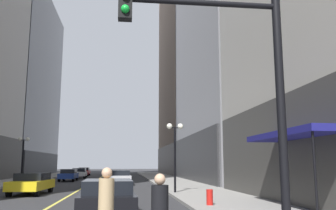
{
  "coord_description": "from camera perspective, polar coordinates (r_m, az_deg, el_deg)",
  "views": [
    {
      "loc": [
        3.24,
        -4.05,
        1.88
      ],
      "look_at": [
        7.01,
        27.15,
        7.06
      ],
      "focal_mm": 38.34,
      "sensor_mm": 36.0,
      "label": 1
    }
  ],
  "objects": [
    {
      "name": "building_right_far",
      "position": [
        69.96,
        5.48,
        10.94
      ],
      "size": [
        14.37,
        26.0,
        52.34
      ],
      "color": "gray",
      "rests_on": "ground"
    },
    {
      "name": "street_lamp_left_far",
      "position": [
        37.28,
        -22.02,
        -6.56
      ],
      "size": [
        1.06,
        0.36,
        4.43
      ],
      "color": "black",
      "rests_on": "ground"
    },
    {
      "name": "ground_plane",
      "position": [
        39.23,
        -11.88,
        -11.9
      ],
      "size": [
        200.0,
        200.0,
        0.0
      ],
      "primitive_type": "plane",
      "color": "#2D2D30"
    },
    {
      "name": "fire_hydrant_right",
      "position": [
        15.92,
        6.65,
        -14.62
      ],
      "size": [
        0.28,
        0.28,
        0.8
      ],
      "primitive_type": "cylinder",
      "color": "red",
      "rests_on": "ground"
    },
    {
      "name": "car_yellow",
      "position": [
        24.59,
        -20.8,
        -11.46
      ],
      "size": [
        2.03,
        4.63,
        1.32
      ],
      "color": "yellow",
      "rests_on": "ground"
    },
    {
      "name": "sidewalk_right",
      "position": [
        39.41,
        0.43,
        -11.98
      ],
      "size": [
        4.5,
        78.0,
        0.15
      ],
      "primitive_type": "cube",
      "color": "gray",
      "rests_on": "ground"
    },
    {
      "name": "car_black",
      "position": [
        13.44,
        -9.56,
        -14.18
      ],
      "size": [
        2.03,
        4.41,
        1.32
      ],
      "color": "black",
      "rests_on": "ground"
    },
    {
      "name": "car_silver",
      "position": [
        33.52,
        -7.66,
        -11.26
      ],
      "size": [
        2.04,
        4.1,
        1.32
      ],
      "color": "#B7B7BC",
      "rests_on": "ground"
    },
    {
      "name": "car_blue",
      "position": [
        41.89,
        -15.51,
        -10.61
      ],
      "size": [
        1.71,
        4.35,
        1.32
      ],
      "color": "navy",
      "rests_on": "ground"
    },
    {
      "name": "pedestrian_in_tan_trench",
      "position": [
        8.25,
        -9.82,
        -14.94
      ],
      "size": [
        0.48,
        0.48,
        1.8
      ],
      "color": "black",
      "rests_on": "ground"
    },
    {
      "name": "storefront_awning_right",
      "position": [
        14.75,
        19.15,
        -4.53
      ],
      "size": [
        1.6,
        5.89,
        3.12
      ],
      "color": "navy",
      "rests_on": "ground"
    },
    {
      "name": "street_lamp_right_mid",
      "position": [
        22.76,
        1.11,
        -5.88
      ],
      "size": [
        1.06,
        0.36,
        4.43
      ],
      "color": "black",
      "rests_on": "ground"
    },
    {
      "name": "sidewalk_left",
      "position": [
        40.75,
        -23.73,
        -11.12
      ],
      "size": [
        4.5,
        78.0,
        0.15
      ],
      "primitive_type": "cube",
      "color": "gray",
      "rests_on": "ground"
    },
    {
      "name": "car_red",
      "position": [
        59.65,
        -13.2,
        -10.23
      ],
      "size": [
        1.78,
        4.32,
        1.32
      ],
      "color": "#B21919",
      "rests_on": "ground"
    },
    {
      "name": "building_left_far",
      "position": [
        68.89,
        -24.75,
        3.08
      ],
      "size": [
        15.27,
        26.0,
        31.46
      ],
      "color": "slate",
      "rests_on": "ground"
    },
    {
      "name": "traffic_light_near_right",
      "position": [
        7.44,
        9.85,
        5.28
      ],
      "size": [
        3.43,
        0.35,
        5.65
      ],
      "color": "black",
      "rests_on": "ground"
    },
    {
      "name": "car_white",
      "position": [
        49.97,
        -13.93,
        -10.41
      ],
      "size": [
        1.91,
        4.24,
        1.32
      ],
      "color": "silver",
      "rests_on": "ground"
    },
    {
      "name": "lane_centre_stripe",
      "position": [
        39.23,
        -11.88,
        -11.9
      ],
      "size": [
        0.16,
        70.0,
        0.01
      ],
      "primitive_type": "cube",
      "color": "#E5D64C",
      "rests_on": "ground"
    }
  ]
}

